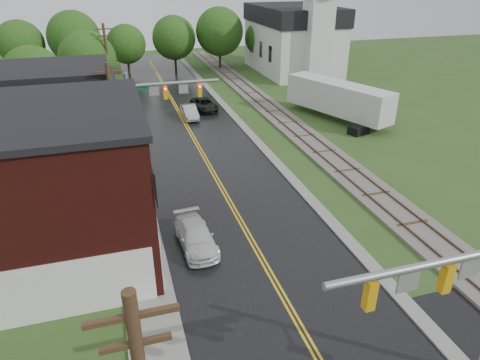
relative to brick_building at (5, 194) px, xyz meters
name	(u,v)px	position (x,y,z in m)	size (l,w,h in m)	color
main_road	(195,141)	(12.48, 15.00, -4.15)	(10.00, 90.00, 0.02)	black
curb_right	(236,119)	(17.88, 20.00, -4.15)	(0.80, 70.00, 0.12)	gray
sidewalk_left	(130,172)	(6.28, 10.00, -4.15)	(2.40, 50.00, 0.12)	gray
brick_building	(5,194)	(0.00, 0.00, 0.00)	(14.30, 10.30, 8.30)	#49140F
yellow_house	(57,135)	(1.48, 11.00, -0.95)	(8.00, 7.00, 6.40)	tan
darkred_building	(79,112)	(2.48, 20.00, -1.95)	(7.00, 6.00, 4.40)	#3F0F0C
church	(297,33)	(32.48, 38.74, 1.68)	(10.40, 18.40, 20.00)	silver
railroad	(277,114)	(22.48, 20.00, -4.05)	(3.20, 80.00, 0.30)	#59544C
traffic_signal_near	(462,287)	(15.96, -13.00, 0.82)	(7.34, 0.30, 7.20)	gray
traffic_signal_far	(156,100)	(9.01, 12.00, 0.82)	(7.34, 0.43, 7.20)	gray
utility_pole_b	(115,127)	(5.68, 7.00, 0.57)	(1.80, 0.28, 9.00)	#382616
utility_pole_c	(108,64)	(5.68, 29.00, 0.57)	(1.80, 0.28, 9.00)	#382616
tree_left_c	(35,78)	(-1.36, 24.90, 0.36)	(6.00, 6.00, 7.65)	black
tree_left_e	(89,61)	(3.64, 30.90, 0.66)	(6.40, 6.40, 8.16)	black
suv_dark	(204,105)	(15.38, 24.14, -3.51)	(2.12, 4.59, 1.28)	black
sedan_silver	(190,112)	(13.28, 21.80, -3.49)	(1.40, 4.01, 1.32)	#ABAAAF
pickup_white	(196,237)	(9.28, -1.30, -3.49)	(1.84, 4.53, 1.31)	silver
semi_trailer	(338,98)	(27.89, 16.94, -1.87)	(6.86, 12.30, 3.84)	black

